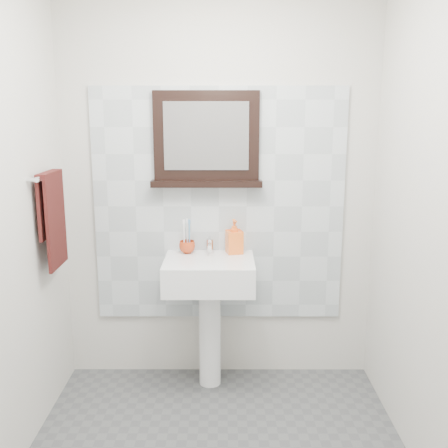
# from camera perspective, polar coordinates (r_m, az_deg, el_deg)

# --- Properties ---
(back_wall) EXTENTS (2.00, 0.01, 2.50)m
(back_wall) POSITION_cam_1_polar(r_m,az_deg,el_deg) (3.36, -0.56, 3.67)
(back_wall) COLOR beige
(back_wall) RESTS_ON ground
(front_wall) EXTENTS (2.00, 0.01, 2.50)m
(front_wall) POSITION_cam_1_polar(r_m,az_deg,el_deg) (1.23, -1.77, -11.95)
(front_wall) COLOR beige
(front_wall) RESTS_ON ground
(right_wall) EXTENTS (0.01, 2.20, 2.50)m
(right_wall) POSITION_cam_1_polar(r_m,az_deg,el_deg) (2.47, 22.99, -0.47)
(right_wall) COLOR beige
(right_wall) RESTS_ON ground
(splashback) EXTENTS (1.60, 0.02, 1.50)m
(splashback) POSITION_cam_1_polar(r_m,az_deg,el_deg) (3.36, -0.56, 1.96)
(splashback) COLOR silver
(splashback) RESTS_ON back_wall
(pedestal_sink) EXTENTS (0.55, 0.44, 0.96)m
(pedestal_sink) POSITION_cam_1_polar(r_m,az_deg,el_deg) (3.28, -1.61, -6.90)
(pedestal_sink) COLOR white
(pedestal_sink) RESTS_ON ground
(toothbrush_cup) EXTENTS (0.12, 0.12, 0.08)m
(toothbrush_cup) POSITION_cam_1_polar(r_m,az_deg,el_deg) (3.35, -4.03, -2.51)
(toothbrush_cup) COLOR #B43915
(toothbrush_cup) RESTS_ON pedestal_sink
(toothbrushes) EXTENTS (0.05, 0.04, 0.21)m
(toothbrushes) POSITION_cam_1_polar(r_m,az_deg,el_deg) (3.33, -4.06, -1.13)
(toothbrushes) COLOR white
(toothbrushes) RESTS_ON toothbrush_cup
(soap_dispenser) EXTENTS (0.12, 0.12, 0.22)m
(soap_dispenser) POSITION_cam_1_polar(r_m,az_deg,el_deg) (3.32, 1.13, -1.37)
(soap_dispenser) COLOR #FD441D
(soap_dispenser) RESTS_ON pedestal_sink
(framed_mirror) EXTENTS (0.69, 0.11, 0.59)m
(framed_mirror) POSITION_cam_1_polar(r_m,az_deg,el_deg) (3.29, -1.93, 8.97)
(framed_mirror) COLOR black
(framed_mirror) RESTS_ON back_wall
(towel_bar) EXTENTS (0.07, 0.40, 0.03)m
(towel_bar) POSITION_cam_1_polar(r_m,az_deg,el_deg) (3.10, -18.57, 5.05)
(towel_bar) COLOR silver
(towel_bar) RESTS_ON left_wall
(hand_towel) EXTENTS (0.06, 0.30, 0.55)m
(hand_towel) POSITION_cam_1_polar(r_m,az_deg,el_deg) (3.12, -18.19, 1.23)
(hand_towel) COLOR #330F0E
(hand_towel) RESTS_ON towel_bar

